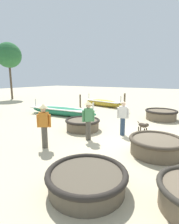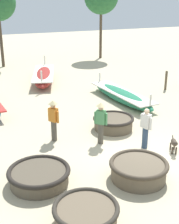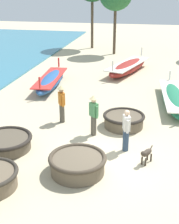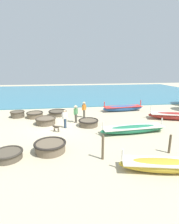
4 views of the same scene
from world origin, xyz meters
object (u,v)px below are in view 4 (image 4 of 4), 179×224
coracle_far_right (35,115)px  long_boat_white_hull (161,165)px  coracle_front_right (50,146)px  coracle_center (88,122)px  fisherman_crouching (65,119)px  mooring_post_inland (103,147)px  long_boat_green_hull (123,108)px  long_boat_red_hull (177,116)px  coracle_far_left (18,114)px  coracle_weathered (58,113)px  coracle_front_left (8,155)px  mooring_post_shoreline (170,144)px  fisherman_with_hat (84,108)px  dog (56,127)px  coracle_nearest (46,121)px  long_boat_blue_hull (133,129)px  fisherman_standing_left (76,113)px

coracle_far_right → long_boat_white_hull: size_ratio=0.39×
coracle_front_right → coracle_center: coracle_front_right is taller
long_boat_white_hull → fisherman_crouching: bearing=-147.2°
coracle_center → mooring_post_inland: size_ratio=1.23×
coracle_far_right → long_boat_white_hull: (10.84, 7.62, 0.01)m
long_boat_green_hull → long_boat_red_hull: (4.19, 4.08, 0.03)m
coracle_far_left → long_boat_red_hull: size_ratio=0.26×
coracle_weathered → long_boat_white_hull: size_ratio=0.45×
coracle_front_left → mooring_post_shoreline: 9.39m
coracle_weathered → fisherman_crouching: 4.38m
fisherman_with_hat → dog: size_ratio=2.67×
coracle_front_left → coracle_weathered: size_ratio=0.86×
coracle_front_left → coracle_weathered: bearing=164.4°
long_boat_green_hull → mooring_post_inland: mooring_post_inland is taller
coracle_weathered → mooring_post_shoreline: bearing=35.1°
mooring_post_shoreline → coracle_center: bearing=-144.7°
coracle_far_left → coracle_nearest: coracle_far_left is taller
coracle_front_right → mooring_post_shoreline: mooring_post_shoreline is taller
coracle_front_right → fisherman_crouching: 4.35m
coracle_nearest → long_boat_blue_hull: size_ratio=0.34×
coracle_nearest → dog: size_ratio=2.97×
coracle_front_left → long_boat_red_hull: 15.23m
coracle_far_right → coracle_far_left: (-0.43, -1.80, 0.03)m
coracle_front_left → fisherman_crouching: 5.80m
coracle_front_left → fisherman_standing_left: bearing=145.0°
long_boat_white_hull → coracle_center: bearing=-160.9°
dog → mooring_post_shoreline: mooring_post_shoreline is taller
coracle_nearest → mooring_post_shoreline: mooring_post_shoreline is taller
long_boat_white_hull → fisherman_with_hat: 10.43m
coracle_weathered → coracle_center: 4.89m
coracle_center → long_boat_green_hull: long_boat_green_hull is taller
fisherman_with_hat → fisherman_crouching: size_ratio=1.06×
coracle_far_right → fisherman_crouching: size_ratio=1.07×
coracle_nearest → mooring_post_inland: bearing=28.1°
coracle_far_left → dog: 6.35m
coracle_far_right → mooring_post_shoreline: 12.93m
coracle_weathered → long_boat_red_hull: (3.45, 11.65, 0.10)m
coracle_front_left → long_boat_red_hull: (-5.59, 14.17, 0.12)m
long_boat_red_hull → fisherman_standing_left: bearing=-93.1°
coracle_far_left → fisherman_with_hat: fisherman_with_hat is taller
fisherman_standing_left → mooring_post_inland: bearing=7.9°
coracle_center → long_boat_white_hull: bearing=19.1°
coracle_far_left → long_boat_blue_hull: 11.77m
coracle_far_right → fisherman_with_hat: size_ratio=1.01×
fisherman_crouching → mooring_post_shoreline: (5.47, 6.09, -0.26)m
coracle_center → long_boat_green_hull: size_ratio=0.35×
coracle_front_right → fisherman_with_hat: 7.76m
mooring_post_shoreline → coracle_front_left: bearing=-94.4°
long_boat_white_hull → dog: long_boat_white_hull is taller
long_boat_red_hull → mooring_post_shoreline: 7.93m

